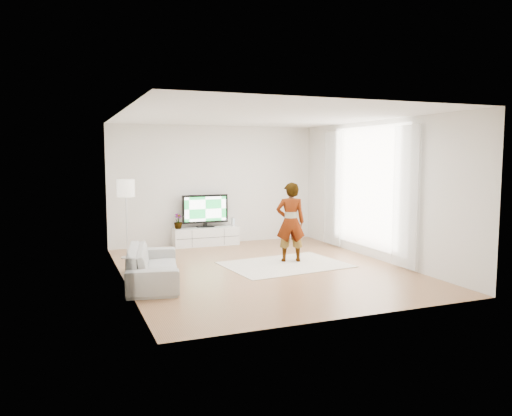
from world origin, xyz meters
name	(u,v)px	position (x,y,z in m)	size (l,w,h in m)	color
floor	(263,269)	(0.00, 0.00, 0.00)	(6.00, 6.00, 0.00)	#AC754D
ceiling	(263,116)	(0.00, 0.00, 2.80)	(6.00, 6.00, 0.00)	white
wall_left	(122,198)	(-2.50, 0.00, 1.40)	(0.02, 6.00, 2.80)	silver
wall_right	(378,190)	(2.50, 0.00, 1.40)	(0.02, 6.00, 2.80)	silver
wall_back	(215,185)	(0.00, 3.00, 1.40)	(5.00, 0.02, 2.80)	silver
wall_front	(353,211)	(0.00, -3.00, 1.40)	(5.00, 0.02, 2.80)	silver
window	(368,187)	(2.48, 0.30, 1.45)	(0.01, 2.60, 2.50)	white
curtain_near	(406,197)	(2.40, -1.00, 1.35)	(0.04, 0.70, 2.60)	white
curtain_far	(333,188)	(2.40, 1.60, 1.35)	(0.04, 0.70, 2.60)	white
media_console	(206,236)	(-0.31, 2.76, 0.22)	(1.54, 0.44, 0.43)	white
television	(205,210)	(-0.31, 2.79, 0.84)	(1.09, 0.21, 0.76)	black
game_console	(233,222)	(0.37, 2.76, 0.53)	(0.05, 0.15, 0.20)	white
potted_plant	(178,221)	(-0.96, 2.77, 0.61)	(0.19, 0.19, 0.35)	#3F7238
rug	(285,265)	(0.54, 0.17, 0.01)	(2.26, 1.63, 0.01)	beige
player	(290,222)	(0.76, 0.40, 0.79)	(0.57, 0.37, 1.57)	#334772
sofa	(153,265)	(-2.06, -0.25, 0.30)	(2.02, 0.79, 0.59)	#A9A9A5
floor_lamp	(126,192)	(-2.20, 1.97, 1.37)	(0.36, 0.36, 1.62)	silver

